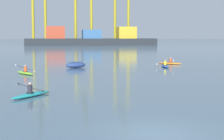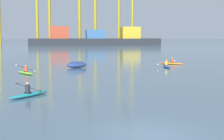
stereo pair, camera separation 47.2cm
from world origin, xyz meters
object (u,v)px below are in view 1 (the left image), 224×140
object	(u,v)px
gantry_crane_east_mid	(83,6)
kayak_blue	(165,66)
container_barge	(91,39)
gantry_crane_west_mid	(39,1)
kayak_teal	(31,94)
gantry_crane_east	(122,1)
kayak_lime	(25,72)
kayak_orange	(170,63)
capsized_dinghy	(76,65)

from	to	relation	value
gantry_crane_east_mid	kayak_blue	bearing A→B (deg)	-89.61
container_barge	kayak_blue	bearing A→B (deg)	-91.01
container_barge	gantry_crane_west_mid	size ratio (longest dim) A/B	1.36
kayak_teal	kayak_blue	size ratio (longest dim) A/B	0.87
gantry_crane_east	kayak_lime	xyz separation A→B (m)	(-33.81, -117.52, -19.49)
kayak_teal	kayak_orange	distance (m)	28.36
container_barge	kayak_lime	world-z (taller)	container_barge
gantry_crane_west_mid	capsized_dinghy	distance (m)	111.49
capsized_dinghy	kayak_orange	world-z (taller)	kayak_orange
gantry_crane_east	kayak_lime	bearing A→B (deg)	-106.05
capsized_dinghy	kayak_orange	distance (m)	13.48
kayak_orange	gantry_crane_east_mid	bearing A→B (deg)	91.59
kayak_lime	kayak_orange	distance (m)	20.75
gantry_crane_east_mid	kayak_teal	world-z (taller)	gantry_crane_east_mid
gantry_crane_west_mid	kayak_blue	distance (m)	113.82
kayak_teal	kayak_orange	bearing A→B (deg)	52.60
gantry_crane_east	kayak_blue	xyz separation A→B (m)	(-17.28, -112.56, -19.49)
gantry_crane_west_mid	kayak_orange	world-z (taller)	gantry_crane_west_mid
gantry_crane_west_mid	kayak_teal	distance (m)	130.38
gantry_crane_east	kayak_teal	distance (m)	136.27
kayak_orange	kayak_blue	size ratio (longest dim) A/B	0.86
gantry_crane_west_mid	gantry_crane_east	bearing A→B (deg)	3.03
gantry_crane_west_mid	capsized_dinghy	world-z (taller)	gantry_crane_west_mid
container_barge	gantry_crane_east_mid	distance (m)	15.87
gantry_crane_east_mid	kayak_orange	xyz separation A→B (m)	(2.82, -101.32, -16.01)
gantry_crane_west_mid	kayak_teal	xyz separation A→B (m)	(4.17, -128.98, -18.60)
gantry_crane_west_mid	capsized_dinghy	xyz separation A→B (m)	(8.31, -109.65, -18.42)
gantry_crane_east	capsized_dinghy	xyz separation A→B (m)	(-28.27, -111.58, -19.31)
kayak_teal	kayak_lime	distance (m)	13.47
gantry_crane_east_mid	container_barge	bearing A→B (deg)	-72.52
gantry_crane_east	kayak_blue	distance (m)	115.53
kayak_teal	kayak_lime	xyz separation A→B (m)	(-1.40, 13.40, 0.00)
container_barge	kayak_teal	distance (m)	117.36
capsized_dinghy	kayak_lime	xyz separation A→B (m)	(-5.54, -5.94, -0.18)
gantry_crane_west_mid	kayak_lime	distance (m)	117.11
container_barge	kayak_orange	world-z (taller)	container_barge
kayak_teal	kayak_blue	distance (m)	23.79
container_barge	capsized_dinghy	size ratio (longest dim) A/B	18.56
capsized_dinghy	container_barge	bearing A→B (deg)	82.52
capsized_dinghy	kayak_orange	xyz separation A→B (m)	(13.09, 3.19, -0.18)
kayak_teal	kayak_orange	world-z (taller)	same
gantry_crane_east	kayak_blue	size ratio (longest dim) A/B	11.91
container_barge	kayak_lime	xyz separation A→B (m)	(-18.25, -102.73, -2.36)
capsized_dinghy	kayak_blue	bearing A→B (deg)	-5.07
gantry_crane_west_mid	kayak_teal	world-z (taller)	gantry_crane_west_mid
gantry_crane_east_mid	kayak_blue	xyz separation A→B (m)	(0.71, -105.49, -16.01)
kayak_blue	gantry_crane_west_mid	bearing A→B (deg)	99.89
gantry_crane_east	kayak_blue	world-z (taller)	gantry_crane_east
gantry_crane_east	gantry_crane_east_mid	bearing A→B (deg)	-158.56
kayak_orange	kayak_blue	distance (m)	4.67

